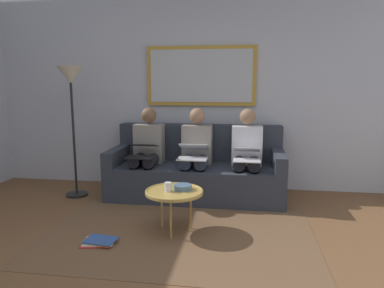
{
  "coord_description": "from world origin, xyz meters",
  "views": [
    {
      "loc": [
        -0.62,
        2.41,
        1.46
      ],
      "look_at": [
        0.0,
        -1.7,
        0.75
      ],
      "focal_mm": 33.68,
      "sensor_mm": 36.0,
      "label": 1
    }
  ],
  "objects_px": {
    "cup": "(168,187)",
    "laptop_silver": "(194,152)",
    "framed_mirror": "(201,76)",
    "person_left": "(247,152)",
    "person_middle": "(196,150)",
    "person_right": "(147,149)",
    "couch": "(197,172)",
    "laptop_white": "(247,154)",
    "magazine_stack": "(99,241)",
    "coffee_table": "(174,192)",
    "laptop_black": "(142,150)",
    "standing_lamp": "(71,90)",
    "bowl": "(183,187)"
  },
  "relations": [
    {
      "from": "cup",
      "to": "laptop_silver",
      "type": "height_order",
      "value": "laptop_silver"
    },
    {
      "from": "framed_mirror",
      "to": "person_left",
      "type": "bearing_deg",
      "value": 144.48
    },
    {
      "from": "person_middle",
      "to": "person_right",
      "type": "bearing_deg",
      "value": 0.0
    },
    {
      "from": "couch",
      "to": "laptop_white",
      "type": "xyz_separation_m",
      "value": [
        -0.64,
        0.31,
        0.31
      ]
    },
    {
      "from": "couch",
      "to": "magazine_stack",
      "type": "distance_m",
      "value": 1.75
    },
    {
      "from": "framed_mirror",
      "to": "magazine_stack",
      "type": "xyz_separation_m",
      "value": [
        0.68,
        1.98,
        -1.53
      ]
    },
    {
      "from": "framed_mirror",
      "to": "coffee_table",
      "type": "xyz_separation_m",
      "value": [
        0.05,
        1.61,
        -1.14
      ]
    },
    {
      "from": "coffee_table",
      "to": "laptop_black",
      "type": "bearing_deg",
      "value": -57.3
    },
    {
      "from": "couch",
      "to": "standing_lamp",
      "type": "height_order",
      "value": "standing_lamp"
    },
    {
      "from": "laptop_silver",
      "to": "standing_lamp",
      "type": "relative_size",
      "value": 0.24
    },
    {
      "from": "cup",
      "to": "person_middle",
      "type": "relative_size",
      "value": 0.08
    },
    {
      "from": "coffee_table",
      "to": "laptop_silver",
      "type": "distance_m",
      "value": 0.95
    },
    {
      "from": "magazine_stack",
      "to": "cup",
      "type": "bearing_deg",
      "value": -148.85
    },
    {
      "from": "person_left",
      "to": "person_right",
      "type": "xyz_separation_m",
      "value": [
        1.28,
        0.0,
        0.0
      ]
    },
    {
      "from": "laptop_white",
      "to": "standing_lamp",
      "type": "height_order",
      "value": "standing_lamp"
    },
    {
      "from": "couch",
      "to": "magazine_stack",
      "type": "relative_size",
      "value": 6.51
    },
    {
      "from": "coffee_table",
      "to": "person_right",
      "type": "distance_m",
      "value": 1.31
    },
    {
      "from": "person_left",
      "to": "laptop_white",
      "type": "distance_m",
      "value": 0.24
    },
    {
      "from": "bowl",
      "to": "person_left",
      "type": "height_order",
      "value": "person_left"
    },
    {
      "from": "cup",
      "to": "magazine_stack",
      "type": "height_order",
      "value": "cup"
    },
    {
      "from": "cup",
      "to": "coffee_table",
      "type": "bearing_deg",
      "value": -155.66
    },
    {
      "from": "coffee_table",
      "to": "laptop_silver",
      "type": "relative_size",
      "value": 1.42
    },
    {
      "from": "magazine_stack",
      "to": "standing_lamp",
      "type": "distance_m",
      "value": 2.08
    },
    {
      "from": "cup",
      "to": "bowl",
      "type": "distance_m",
      "value": 0.15
    },
    {
      "from": "laptop_white",
      "to": "person_middle",
      "type": "bearing_deg",
      "value": -20.44
    },
    {
      "from": "couch",
      "to": "cup",
      "type": "relative_size",
      "value": 24.44
    },
    {
      "from": "framed_mirror",
      "to": "person_right",
      "type": "xyz_separation_m",
      "value": [
        0.64,
        0.46,
        -0.94
      ]
    },
    {
      "from": "couch",
      "to": "person_left",
      "type": "relative_size",
      "value": 1.93
    },
    {
      "from": "bowl",
      "to": "laptop_white",
      "type": "relative_size",
      "value": 0.5
    },
    {
      "from": "coffee_table",
      "to": "couch",
      "type": "bearing_deg",
      "value": -92.58
    },
    {
      "from": "framed_mirror",
      "to": "cup",
      "type": "bearing_deg",
      "value": 86.14
    },
    {
      "from": "person_middle",
      "to": "laptop_silver",
      "type": "xyz_separation_m",
      "value": [
        0.0,
        0.23,
        0.02
      ]
    },
    {
      "from": "coffee_table",
      "to": "framed_mirror",
      "type": "bearing_deg",
      "value": -91.95
    },
    {
      "from": "coffee_table",
      "to": "magazine_stack",
      "type": "xyz_separation_m",
      "value": [
        0.63,
        0.37,
        -0.38
      ]
    },
    {
      "from": "person_right",
      "to": "standing_lamp",
      "type": "height_order",
      "value": "standing_lamp"
    },
    {
      "from": "couch",
      "to": "person_right",
      "type": "relative_size",
      "value": 1.93
    },
    {
      "from": "standing_lamp",
      "to": "bowl",
      "type": "bearing_deg",
      "value": 150.3
    },
    {
      "from": "laptop_white",
      "to": "laptop_silver",
      "type": "bearing_deg",
      "value": -1.19
    },
    {
      "from": "coffee_table",
      "to": "bowl",
      "type": "distance_m",
      "value": 0.1
    },
    {
      "from": "magazine_stack",
      "to": "standing_lamp",
      "type": "xyz_separation_m",
      "value": [
        0.87,
        -1.32,
        1.35
      ]
    },
    {
      "from": "person_middle",
      "to": "standing_lamp",
      "type": "distance_m",
      "value": 1.74
    },
    {
      "from": "laptop_silver",
      "to": "person_right",
      "type": "distance_m",
      "value": 0.68
    },
    {
      "from": "framed_mirror",
      "to": "laptop_silver",
      "type": "bearing_deg",
      "value": 90.0
    },
    {
      "from": "person_right",
      "to": "laptop_white",
      "type": "bearing_deg",
      "value": 169.44
    },
    {
      "from": "coffee_table",
      "to": "bowl",
      "type": "xyz_separation_m",
      "value": [
        -0.07,
        -0.05,
        0.04
      ]
    },
    {
      "from": "framed_mirror",
      "to": "standing_lamp",
      "type": "bearing_deg",
      "value": 22.93
    },
    {
      "from": "couch",
      "to": "person_right",
      "type": "bearing_deg",
      "value": 6.13
    },
    {
      "from": "bowl",
      "to": "person_middle",
      "type": "distance_m",
      "value": 1.11
    },
    {
      "from": "cup",
      "to": "standing_lamp",
      "type": "xyz_separation_m",
      "value": [
        1.44,
        -0.97,
        0.91
      ]
    },
    {
      "from": "laptop_black",
      "to": "bowl",
      "type": "bearing_deg",
      "value": 127.58
    }
  ]
}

